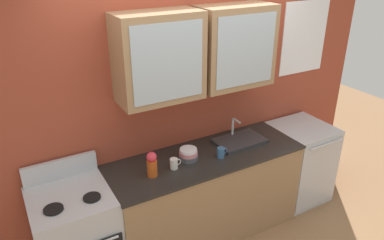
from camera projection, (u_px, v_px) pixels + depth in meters
name	position (u px, v px, depth m)	size (l,w,h in m)	color
ground_plane	(205.00, 230.00, 3.90)	(10.00, 10.00, 0.00)	#936B47
back_wall_unit	(190.00, 93.00, 3.55)	(4.41, 0.47, 2.57)	#993D28
counter	(205.00, 195.00, 3.71)	(1.93, 0.68, 0.91)	#93704C
stove_range	(77.00, 239.00, 3.13)	(0.65, 0.68, 1.09)	silver
sink_faucet	(239.00, 140.00, 3.76)	(0.51, 0.32, 0.22)	#2D2D30
bowl_stack	(188.00, 154.00, 3.43)	(0.18, 0.18, 0.11)	#4C4C54
vase	(152.00, 164.00, 3.16)	(0.09, 0.09, 0.23)	#BF4C19
cup_near_sink	(221.00, 153.00, 3.47)	(0.11, 0.07, 0.10)	#38608C
cup_near_bowls	(174.00, 164.00, 3.29)	(0.11, 0.07, 0.10)	silver
dishwasher	(299.00, 162.00, 4.27)	(0.61, 0.66, 0.91)	silver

